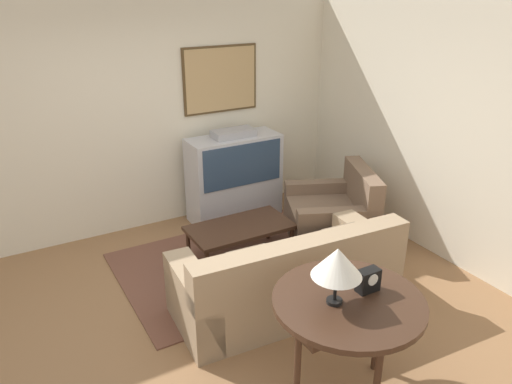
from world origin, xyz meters
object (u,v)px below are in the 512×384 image
object	(u,v)px
tv	(234,177)
console_table	(349,308)
armchair	(333,217)
table_lamp	(337,263)
coffee_table	(240,229)
mantel_clock	(368,280)
couch	(288,280)

from	to	relation	value
tv	console_table	distance (m)	3.12
tv	armchair	size ratio (longest dim) A/B	0.92
console_table	table_lamp	world-z (taller)	table_lamp
console_table	coffee_table	bearing A→B (deg)	83.41
table_lamp	coffee_table	bearing A→B (deg)	80.24
coffee_table	mantel_clock	distance (m)	2.10
tv	coffee_table	bearing A→B (deg)	-114.28
armchair	coffee_table	distance (m)	1.17
mantel_clock	armchair	bearing A→B (deg)	57.48
coffee_table	console_table	size ratio (longest dim) A/B	1.04
couch	table_lamp	distance (m)	1.35
console_table	table_lamp	distance (m)	0.40
tv	armchair	distance (m)	1.34
coffee_table	console_table	bearing A→B (deg)	-96.59
couch	coffee_table	xyz separation A→B (m)	(0.03, 1.00, 0.06)
couch	table_lamp	xyz separation A→B (m)	(-0.32, -1.03, 0.81)
couch	mantel_clock	distance (m)	1.19
tv	coffee_table	xyz separation A→B (m)	(-0.45, -0.99, -0.18)
couch	console_table	xyz separation A→B (m)	(-0.20, -1.05, 0.43)
coffee_table	console_table	distance (m)	2.10
tv	armchair	bearing A→B (deg)	-57.14
armchair	console_table	bearing A→B (deg)	-12.08
coffee_table	table_lamp	distance (m)	2.19
armchair	mantel_clock	size ratio (longest dim) A/B	7.51
tv	table_lamp	distance (m)	3.17
tv	table_lamp	bearing A→B (deg)	-104.75
couch	table_lamp	size ratio (longest dim) A/B	5.00
couch	coffee_table	distance (m)	1.00
coffee_table	mantel_clock	xyz separation A→B (m)	(-0.06, -2.03, 0.53)
armchair	console_table	xyz separation A→B (m)	(-1.40, -1.93, 0.45)
couch	coffee_table	size ratio (longest dim) A/B	1.90
table_lamp	mantel_clock	bearing A→B (deg)	-0.17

